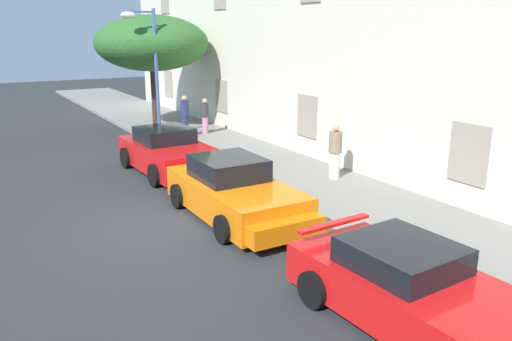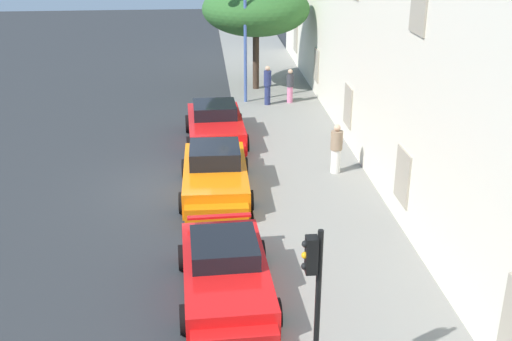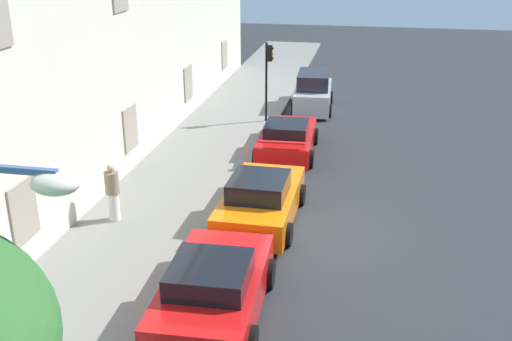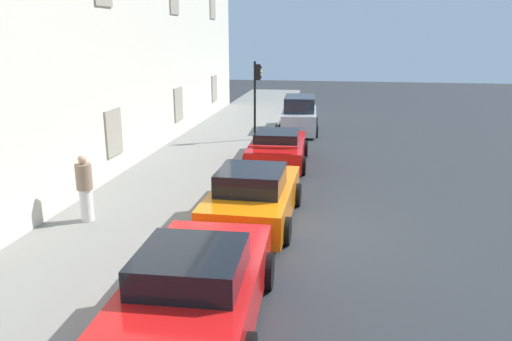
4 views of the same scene
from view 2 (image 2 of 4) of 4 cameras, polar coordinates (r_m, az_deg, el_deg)
The scene contains 12 objects.
ground_plane at distance 20.53m, azimuth -7.58°, elevation -1.62°, with size 80.00×80.00×0.00m, color #2B2D30.
sidewalk at distance 20.75m, azimuth 4.77°, elevation -1.01°, with size 60.00×4.02×0.14m, color gray.
building_facade at distance 20.50m, azimuth 17.54°, elevation 12.66°, with size 41.87×5.11×10.32m.
sportscar_red_lead at distance 24.16m, azimuth -3.66°, elevation 3.90°, with size 4.65×2.37×1.45m.
sportscar_yellow_flank at distance 19.68m, azimuth -3.69°, elevation -0.58°, with size 4.72×2.23×1.47m.
sportscar_white_middle at distance 14.58m, azimuth -2.72°, elevation -9.61°, with size 4.61×2.27×1.30m.
tree_near_kerb at distance 30.73m, azimuth -0.01°, elevation 14.38°, with size 5.10×5.10×5.11m.
traffic_light at distance 10.80m, azimuth 5.25°, elevation -10.44°, with size 0.22×0.36×3.39m.
street_lamp at distance 28.43m, azimuth -1.90°, elevation 13.36°, with size 0.44×1.42×5.27m.
pedestrian_admiring at distance 28.97m, azimuth 3.09°, elevation 7.69°, with size 0.39×0.39×1.55m.
pedestrian_strolling at distance 21.10m, azimuth 7.26°, elevation 1.98°, with size 0.42×0.42×1.69m.
pedestrian_bystander at distance 28.57m, azimuth 1.05°, elevation 7.75°, with size 0.40×0.40×1.77m.
Camera 2 is at (18.74, 1.08, 8.31)m, focal length 44.28 mm.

